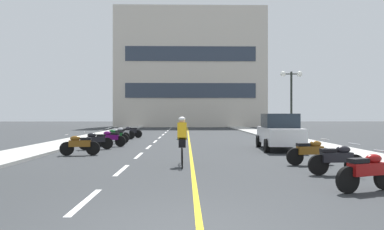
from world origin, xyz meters
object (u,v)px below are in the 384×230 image
motorcycle_0 (367,171)px  motorcycle_3 (80,145)px  motorcycle_1 (337,159)px  motorcycle_6 (115,136)px  motorcycle_9 (131,132)px  street_lamp_mid (291,89)px  motorcycle_4 (96,140)px  motorcycle_5 (111,138)px  cyclist_rider (182,140)px  motorcycle_2 (310,152)px  motorcycle_8 (123,133)px  motorcycle_7 (117,134)px  parked_car_near (279,132)px

motorcycle_0 → motorcycle_3: same height
motorcycle_1 → motorcycle_6: size_ratio=1.01×
motorcycle_1 → motorcycle_9: size_ratio=1.00×
street_lamp_mid → motorcycle_0: (-2.85, -15.06, -3.02)m
motorcycle_4 → motorcycle_5: size_ratio=0.97×
cyclist_rider → motorcycle_2: bearing=1.0°
motorcycle_1 → cyclist_rider: 4.95m
motorcycle_6 → motorcycle_8: same height
motorcycle_3 → cyclist_rider: (4.47, -3.14, 0.41)m
motorcycle_5 → motorcycle_7: bearing=95.8°
motorcycle_3 → motorcycle_5: same height
motorcycle_6 → motorcycle_7: size_ratio=1.00×
motorcycle_8 → motorcycle_9: 1.67m
cyclist_rider → motorcycle_4: bearing=127.9°
motorcycle_0 → motorcycle_8: 19.35m
cyclist_rider → motorcycle_5: bearing=118.8°
motorcycle_0 → motorcycle_3: bearing=140.3°
motorcycle_1 → motorcycle_8: 17.56m
street_lamp_mid → motorcycle_6: street_lamp_mid is taller
motorcycle_6 → street_lamp_mid: bearing=7.4°
street_lamp_mid → motorcycle_1: (-2.58, -12.87, -3.02)m
motorcycle_5 → cyclist_rider: (4.04, -7.35, 0.41)m
motorcycle_1 → motorcycle_0: bearing=-96.8°
motorcycle_2 → motorcycle_4: bearing=147.8°
motorcycle_3 → motorcycle_4: same height
parked_car_near → motorcycle_2: parked_car_near is taller
street_lamp_mid → parked_car_near: size_ratio=1.05×
motorcycle_4 → cyclist_rider: size_ratio=0.93×
motorcycle_6 → cyclist_rider: cyclist_rider is taller
motorcycle_1 → motorcycle_8: size_ratio=1.00×
motorcycle_6 → motorcycle_5: bearing=-85.3°
motorcycle_8 → motorcycle_0: bearing=-63.3°
cyclist_rider → motorcycle_6: bearing=114.0°
motorcycle_3 → motorcycle_5: (0.43, 4.21, 0.00)m
motorcycle_5 → motorcycle_7: size_ratio=1.00×
parked_car_near → motorcycle_4: 9.32m
motorcycle_4 → street_lamp_mid: bearing=24.3°
motorcycle_3 → motorcycle_8: 10.02m
parked_car_near → motorcycle_1: (-0.33, -7.47, -0.44)m
motorcycle_7 → motorcycle_8: 1.87m
motorcycle_5 → motorcycle_0: bearing=-54.1°
motorcycle_7 → motorcycle_2: bearing=-51.5°
motorcycle_3 → motorcycle_9: 11.67m
motorcycle_0 → motorcycle_6: (-8.49, 13.59, 0.00)m
motorcycle_1 → motorcycle_4: 11.79m
parked_car_near → motorcycle_7: parked_car_near is taller
parked_car_near → motorcycle_8: 12.03m
street_lamp_mid → motorcycle_5: size_ratio=2.67×
motorcycle_3 → motorcycle_6: bearing=87.7°
street_lamp_mid → motorcycle_4: 13.05m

